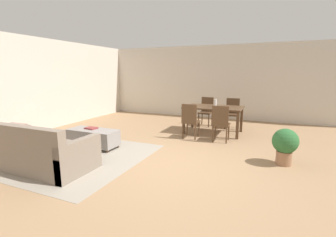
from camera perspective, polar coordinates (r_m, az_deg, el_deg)
ground_plane at (r=4.72m, az=-0.13°, el=-10.37°), size 10.80×10.80×0.00m
wall_back at (r=9.21m, az=12.46°, el=8.39°), size 9.00×0.12×2.70m
wall_left at (r=7.73m, az=-30.95°, el=6.68°), size 0.12×11.00×2.70m
area_rug at (r=5.45m, az=-22.01°, el=-8.17°), size 3.00×2.80×0.01m
couch at (r=4.95m, az=-28.37°, el=-7.16°), size 1.95×0.95×0.86m
ottoman_table at (r=5.82m, az=-17.36°, el=-4.25°), size 1.18×0.49×0.42m
dining_table at (r=6.94m, az=10.73°, el=2.07°), size 1.60×0.97×0.76m
dining_chair_near_left at (r=6.25m, az=5.30°, el=-0.14°), size 0.40×0.40×0.92m
dining_chair_near_right at (r=6.06m, az=12.40°, el=-0.71°), size 0.41×0.41×0.92m
dining_chair_far_left at (r=7.90m, az=9.12°, el=2.08°), size 0.43×0.43×0.92m
dining_chair_far_right at (r=7.73m, az=15.03°, el=1.65°), size 0.42×0.42×0.92m
vase_centerpiece at (r=6.91m, az=11.14°, el=3.65°), size 0.09×0.09×0.21m
book_on_ottoman at (r=5.86m, az=-17.79°, el=-2.19°), size 0.27×0.22×0.03m
potted_plant at (r=4.98m, az=26.05°, el=-5.45°), size 0.47×0.47×0.69m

